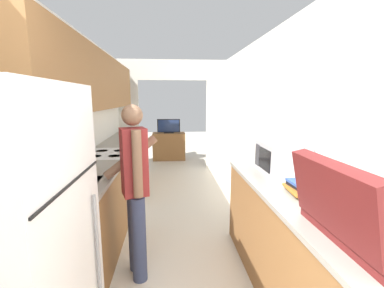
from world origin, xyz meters
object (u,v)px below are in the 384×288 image
at_px(microwave, 282,158).
at_px(suitcase, 356,216).
at_px(person, 135,188).
at_px(television, 169,126).
at_px(refrigerator, 10,255).
at_px(tv_cabinet, 169,146).
at_px(range_oven, 110,185).
at_px(book_stack, 305,188).

bearing_deg(microwave, suitcase, -97.16).
xyz_separation_m(person, television, (0.29, 4.59, 0.06)).
relative_size(refrigerator, tv_cabinet, 2.00).
bearing_deg(person, refrigerator, 134.51).
bearing_deg(range_oven, book_stack, -41.76).
height_order(range_oven, television, television).
relative_size(suitcase, microwave, 1.44).
distance_m(suitcase, microwave, 1.25).
distance_m(refrigerator, book_stack, 1.94).
height_order(person, television, person).
bearing_deg(suitcase, tv_cabinet, 99.67).
height_order(refrigerator, suitcase, refrigerator).
distance_m(suitcase, book_stack, 0.67).
bearing_deg(book_stack, person, 163.06).
distance_m(refrigerator, microwave, 2.24).
distance_m(refrigerator, person, 1.09).
height_order(person, book_stack, person).
bearing_deg(television, book_stack, -78.01).
bearing_deg(tv_cabinet, refrigerator, -98.05).
bearing_deg(suitcase, book_stack, 82.06).
relative_size(refrigerator, television, 2.86).
height_order(refrigerator, television, refrigerator).
height_order(range_oven, person, person).
bearing_deg(refrigerator, tv_cabinet, 81.95).
xyz_separation_m(refrigerator, book_stack, (1.85, 0.56, 0.10)).
relative_size(book_stack, tv_cabinet, 0.36).
xyz_separation_m(range_oven, suitcase, (1.79, -2.33, 0.58)).
height_order(refrigerator, range_oven, refrigerator).
bearing_deg(person, microwave, -101.50).
distance_m(range_oven, suitcase, 3.00).
bearing_deg(refrigerator, range_oven, 90.67).
distance_m(range_oven, tv_cabinet, 3.46).
height_order(book_stack, tv_cabinet, book_stack).
xyz_separation_m(person, suitcase, (1.26, -1.07, 0.19)).
relative_size(refrigerator, microwave, 3.63).
relative_size(refrigerator, range_oven, 1.64).
height_order(suitcase, microwave, suitcase).
bearing_deg(range_oven, person, -67.43).
xyz_separation_m(refrigerator, tv_cabinet, (0.79, 5.60, -0.49)).
height_order(microwave, tv_cabinet, microwave).
bearing_deg(tv_cabinet, book_stack, -78.10).
height_order(person, tv_cabinet, person).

